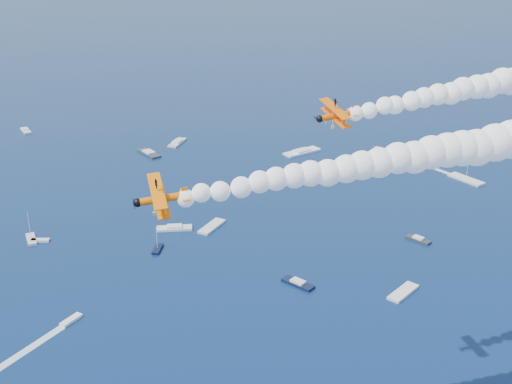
{
  "coord_description": "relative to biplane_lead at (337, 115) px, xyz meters",
  "views": [
    {
      "loc": [
        12.88,
        -66.79,
        86.17
      ],
      "look_at": [
        11.73,
        23.99,
        47.94
      ],
      "focal_mm": 46.34,
      "sensor_mm": 36.0,
      "label": 1
    }
  ],
  "objects": [
    {
      "name": "spectator_boats",
      "position": [
        -31.43,
        84.66,
        -56.85
      ],
      "size": [
        191.37,
        183.18,
        0.7
      ],
      "color": "white",
      "rests_on": "ground"
    },
    {
      "name": "smoke_trail_trail",
      "position": [
        1.66,
        -11.09,
        -4.43
      ],
      "size": [
        56.62,
        31.19,
        10.1
      ],
      "primitive_type": null,
      "rotation": [
        0.0,
        0.0,
        3.39
      ],
      "color": "white"
    },
    {
      "name": "biplane_lead",
      "position": [
        0.0,
        0.0,
        0.0
      ],
      "size": [
        9.47,
        10.61,
        6.49
      ],
      "primitive_type": null,
      "rotation": [
        -0.18,
        0.07,
        3.54
      ],
      "color": "#FD5C05"
    },
    {
      "name": "boat_wakes",
      "position": [
        18.89,
        51.44,
        -57.17
      ],
      "size": [
        174.4,
        160.9,
        0.04
      ],
      "color": "white",
      "rests_on": "ground"
    },
    {
      "name": "biplane_trail",
      "position": [
        -25.15,
        -18.03,
        -6.52
      ],
      "size": [
        9.66,
        11.17,
        7.45
      ],
      "primitive_type": null,
      "rotation": [
        -0.22,
        0.07,
        3.39
      ],
      "color": "#FC6A05"
    },
    {
      "name": "smoke_trail_lead",
      "position": [
        25.57,
        10.65,
        2.09
      ],
      "size": [
        57.15,
        42.81,
        10.1
      ],
      "primitive_type": null,
      "rotation": [
        0.0,
        0.0,
        3.54
      ],
      "color": "white"
    }
  ]
}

